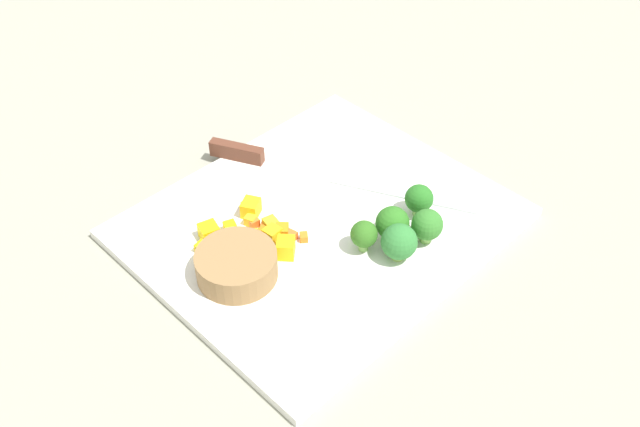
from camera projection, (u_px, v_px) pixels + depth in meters
name	position (u px, v px, depth m)	size (l,w,h in m)	color
ground_plane	(320.00, 226.00, 0.89)	(4.00, 4.00, 0.00)	gray
cutting_board	(320.00, 223.00, 0.89)	(0.43, 0.37, 0.01)	white
prep_bowl	(238.00, 266.00, 0.80)	(0.09, 0.09, 0.03)	olive
chef_knife	(287.00, 164.00, 0.95)	(0.18, 0.34, 0.02)	silver
carrot_dice_0	(265.00, 226.00, 0.87)	(0.01, 0.01, 0.01)	orange
carrot_dice_1	(248.00, 207.00, 0.89)	(0.01, 0.01, 0.01)	orange
carrot_dice_2	(282.00, 231.00, 0.86)	(0.02, 0.02, 0.02)	orange
carrot_dice_3	(304.00, 237.00, 0.85)	(0.01, 0.01, 0.01)	orange
carrot_dice_4	(273.00, 233.00, 0.86)	(0.01, 0.01, 0.01)	orange
carrot_dice_5	(254.00, 223.00, 0.87)	(0.01, 0.01, 0.01)	orange
carrot_dice_6	(264.00, 234.00, 0.85)	(0.01, 0.01, 0.01)	orange
carrot_dice_7	(291.00, 236.00, 0.85)	(0.01, 0.01, 0.01)	orange
pepper_dice_0	(203.00, 248.00, 0.84)	(0.01, 0.02, 0.01)	yellow
pepper_dice_1	(271.00, 225.00, 0.87)	(0.02, 0.02, 0.02)	yellow
pepper_dice_2	(230.00, 227.00, 0.86)	(0.01, 0.01, 0.01)	yellow
pepper_dice_3	(272.00, 234.00, 0.85)	(0.02, 0.02, 0.02)	yellow
pepper_dice_4	(260.00, 236.00, 0.85)	(0.01, 0.01, 0.01)	yellow
pepper_dice_5	(251.00, 220.00, 0.87)	(0.01, 0.01, 0.01)	yellow
pepper_dice_6	(286.00, 248.00, 0.83)	(0.02, 0.02, 0.02)	yellow
pepper_dice_7	(251.00, 208.00, 0.88)	(0.02, 0.02, 0.02)	yellow
pepper_dice_8	(209.00, 232.00, 0.85)	(0.02, 0.02, 0.02)	yellow
broccoli_floret_0	(365.00, 234.00, 0.83)	(0.03, 0.03, 0.04)	#83BB5B
broccoli_floret_1	(427.00, 225.00, 0.84)	(0.04, 0.04, 0.05)	#83B857
broccoli_floret_2	(419.00, 199.00, 0.88)	(0.04, 0.04, 0.04)	#86B65F
broccoli_floret_3	(392.00, 224.00, 0.84)	(0.04, 0.04, 0.05)	#88AC5B
broccoli_floret_4	(399.00, 242.00, 0.82)	(0.04, 0.04, 0.05)	#94B855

